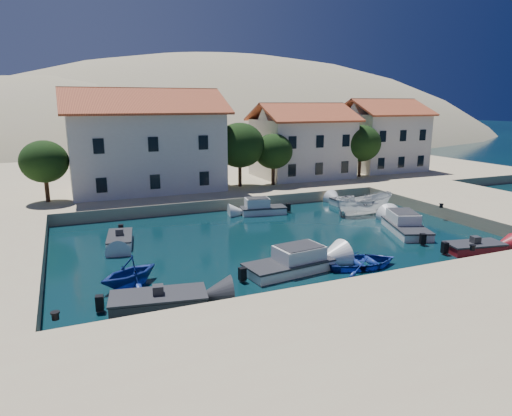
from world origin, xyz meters
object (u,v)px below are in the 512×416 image
Objects in this scene: rowboat_south at (362,266)px; boat_east at (363,215)px; building_mid at (302,140)px; building_left at (144,139)px; building_right at (382,134)px; cabin_cruiser_south at (289,264)px; cabin_cruiser_east at (406,226)px.

rowboat_south is 0.82× the size of boat_east.
building_left is at bearing -176.82° from building_mid.
building_mid reaches higher than rowboat_south.
building_right is (12.00, 1.00, 0.25)m from building_mid.
building_right is 34.97m from rowboat_south.
building_mid is at bearing -13.34° from rowboat_south.
building_left is 2.75× the size of cabin_cruiser_south.
boat_east is (12.09, 9.64, -0.48)m from cabin_cruiser_south.
rowboat_south is (-21.89, -26.71, -5.47)m from building_right.
building_left is at bearing 25.87° from rowboat_south.
cabin_cruiser_east is at bearing 10.86° from cabin_cruiser_south.
building_mid is at bearing -1.36° from boat_east.
cabin_cruiser_south is (3.78, -23.80, -5.46)m from building_left.
cabin_cruiser_south is 12.28m from cabin_cruiser_east.
cabin_cruiser_south is (-14.22, -24.80, -4.75)m from building_mid.
boat_east is at bearing -97.98° from building_mid.
building_mid is 28.98m from cabin_cruiser_south.
rowboat_south is at bearing 150.28° from boat_east.
building_mid reaches higher than boat_east.
cabin_cruiser_south is at bearing -119.83° from building_mid.
building_left reaches higher than cabin_cruiser_south.
rowboat_south is 13.10m from boat_east.
boat_east is at bearing 31.29° from cabin_cruiser_south.
building_left is at bearing 91.75° from cabin_cruiser_south.
boat_east reaches higher than rowboat_south.
building_right is 1.80× the size of boat_east.
cabin_cruiser_east is at bearing -177.56° from boat_east.
cabin_cruiser_east is 5.85m from boat_east.
building_mid is at bearing -175.24° from building_right.
rowboat_south is at bearing 143.58° from cabin_cruiser_east.
building_mid is 1.11× the size of building_right.
building_left is 18.04m from building_mid.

